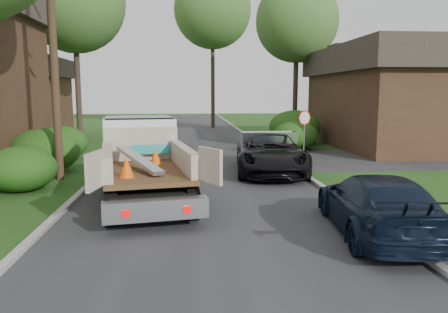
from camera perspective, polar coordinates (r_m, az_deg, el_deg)
name	(u,v)px	position (r m, az deg, el deg)	size (l,w,h in m)	color
ground	(209,210)	(12.54, -1.96, -7.00)	(120.00, 120.00, 0.00)	#234413
road	(199,158)	(22.33, -3.35, -0.24)	(8.00, 90.00, 0.02)	#28282B
side_street	(433,158)	(24.80, 25.66, -0.19)	(16.00, 7.00, 0.02)	#28282B
curb_left	(117,158)	(22.58, -13.80, -0.23)	(0.20, 90.00, 0.12)	#9E9E99
curb_right	(277,156)	(22.81, 7.00, 0.03)	(0.20, 90.00, 0.12)	#9E9E99
stop_sign	(304,124)	(21.92, 10.45, 4.14)	(0.71, 0.32, 2.48)	slate
utility_pole	(53,42)	(17.83, -21.40, 13.74)	(2.42, 1.25, 10.00)	#382619
house_left_far	(12,97)	(36.43, -25.92, 7.05)	(7.56, 7.56, 6.00)	#3C2518
house_right	(407,96)	(29.43, 22.77, 7.35)	(9.72, 12.96, 6.20)	#3C2518
hedge_left_a	(21,169)	(16.27, -24.97, -1.48)	(2.34, 2.34, 1.53)	#1A4911
hedge_left_b	(45,151)	(19.62, -22.38, 0.72)	(2.86, 2.86, 1.87)	#1A4911
hedge_left_c	(61,143)	(23.05, -20.52, 1.64)	(2.60, 2.60, 1.70)	#1A4911
hedge_right_a	(296,135)	(26.01, 9.33, 2.75)	(2.60, 2.60, 1.70)	#1A4911
hedge_right_b	(295,127)	(29.05, 9.22, 3.82)	(3.38, 3.38, 2.21)	#1A4911
tree_left_far	(74,2)	(30.41, -19.01, 18.59)	(6.40, 6.40, 12.20)	#2D2119
tree_right_far	(297,21)	(33.50, 9.51, 17.04)	(6.00, 6.00, 11.50)	#2D2119
tree_center_far	(213,10)	(42.86, -1.50, 18.58)	(7.20, 7.20, 14.60)	#2D2119
flatbed_truck	(142,154)	(14.30, -10.70, 0.32)	(3.82, 6.95, 2.50)	black
black_pickup	(270,153)	(18.26, 6.09, 0.43)	(2.74, 5.95, 1.65)	black
navy_suv	(377,205)	(10.87, 19.34, -5.94)	(2.02, 4.96, 1.44)	black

